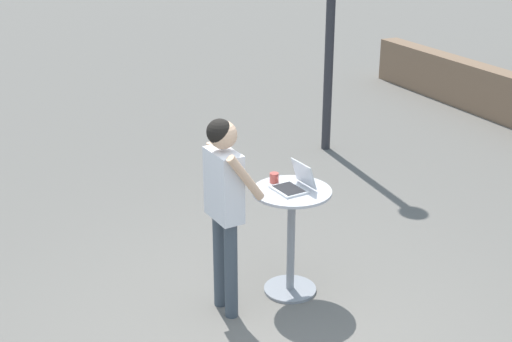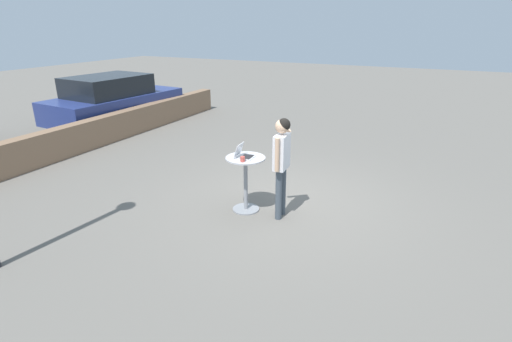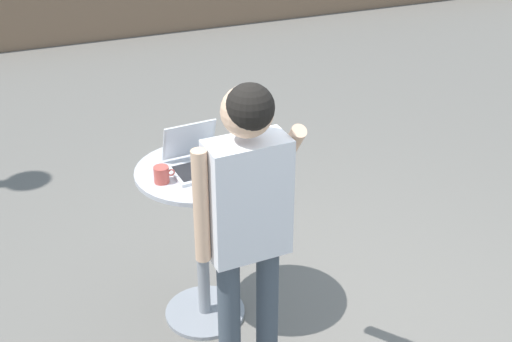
{
  "view_description": "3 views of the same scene",
  "coord_description": "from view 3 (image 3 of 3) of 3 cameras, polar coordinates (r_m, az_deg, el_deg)",
  "views": [
    {
      "loc": [
        4.26,
        -2.17,
        3.37
      ],
      "look_at": [
        -0.76,
        0.3,
        1.13
      ],
      "focal_mm": 50.0,
      "sensor_mm": 36.0,
      "label": 1
    },
    {
      "loc": [
        -6.25,
        -2.41,
        3.14
      ],
      "look_at": [
        -0.79,
        0.25,
        0.85
      ],
      "focal_mm": 28.0,
      "sensor_mm": 36.0,
      "label": 2
    },
    {
      "loc": [
        -1.48,
        -2.62,
        2.8
      ],
      "look_at": [
        -0.37,
        0.26,
        1.08
      ],
      "focal_mm": 50.0,
      "sensor_mm": 36.0,
      "label": 3
    }
  ],
  "objects": [
    {
      "name": "cafe_table",
      "position": [
        3.95,
        -4.4,
        -4.41
      ],
      "size": [
        0.68,
        0.68,
        0.98
      ],
      "color": "gray",
      "rests_on": "ground_plane"
    },
    {
      "name": "laptop",
      "position": [
        3.76,
        -4.81,
        0.96
      ],
      "size": [
        0.32,
        0.33,
        0.23
      ],
      "color": "silver",
      "rests_on": "cafe_table"
    },
    {
      "name": "coffee_mug",
      "position": [
        3.65,
        -7.56,
        -0.28
      ],
      "size": [
        0.11,
        0.08,
        0.09
      ],
      "color": "#C14C42",
      "rests_on": "cafe_table"
    },
    {
      "name": "pavement_kerb",
      "position": [
        9.0,
        -11.14,
        12.95
      ],
      "size": [
        13.11,
        0.35,
        0.74
      ],
      "color": "#84664C",
      "rests_on": "ground_plane"
    },
    {
      "name": "standing_person",
      "position": [
        3.19,
        -0.68,
        -3.28
      ],
      "size": [
        0.51,
        0.39,
        1.72
      ],
      "color": "#424C56",
      "rests_on": "ground_plane"
    }
  ]
}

